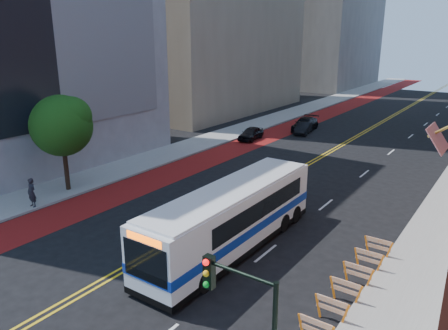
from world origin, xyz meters
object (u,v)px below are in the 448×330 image
car_b (304,128)px  pedestrian (32,193)px  transit_bus (233,217)px  car_a (251,133)px  car_c (305,124)px  street_tree (62,123)px  traffic_signal (244,320)px

car_b → pedestrian: (-5.00, -29.91, 0.46)m
transit_bus → car_a: size_ratio=3.18×
transit_bus → car_b: (-8.48, 27.07, -1.14)m
transit_bus → car_a: 24.30m
car_a → car_c: (2.79, 7.36, 0.07)m
pedestrian → street_tree: bearing=104.5°
street_tree → pedestrian: size_ratio=3.55×
traffic_signal → car_c: 40.73m
car_a → pedestrian: 24.11m
car_c → traffic_signal: bearing=-74.7°
street_tree → car_c: street_tree is taller
car_b → pedestrian: pedestrian is taller
traffic_signal → car_a: traffic_signal is taller
traffic_signal → pedestrian: (-19.81, 6.20, -2.63)m
car_b → car_c: 1.59m
traffic_signal → transit_bus: bearing=125.0°
car_c → pedestrian: 31.72m
street_tree → car_c: bearing=79.3°
traffic_signal → transit_bus: 11.21m
traffic_signal → car_b: size_ratio=1.31×
transit_bus → car_c: 29.97m
street_tree → transit_bus: street_tree is taller
traffic_signal → transit_bus: size_ratio=0.41×
traffic_signal → street_tree: bearing=155.2°
pedestrian → transit_bus: bearing=12.2°
street_tree → transit_bus: 14.67m
transit_bus → car_b: 28.39m
street_tree → car_c: size_ratio=1.32×
street_tree → pedestrian: (0.84, -3.35, -3.82)m
transit_bus → car_c: transit_bus is taller
street_tree → car_b: street_tree is taller
street_tree → transit_bus: size_ratio=0.54×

